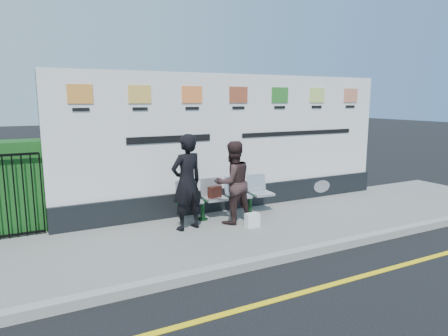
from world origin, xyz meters
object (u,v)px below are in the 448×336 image
woman_left (187,182)px  woman_right (233,182)px  billboard (236,151)px  bench (227,206)px

woman_left → woman_right: 0.96m
billboard → bench: billboard is taller
bench → woman_left: woman_left is taller
billboard → bench: 1.35m
bench → woman_right: 0.74m
billboard → woman_right: size_ratio=4.85×
billboard → woman_right: bearing=-122.5°
bench → woman_left: bearing=-156.3°
bench → billboard: bearing=50.8°
bench → woman_left: size_ratio=1.14×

